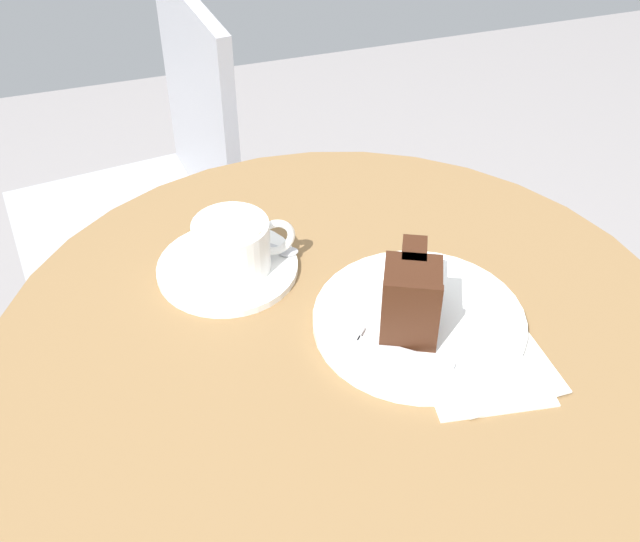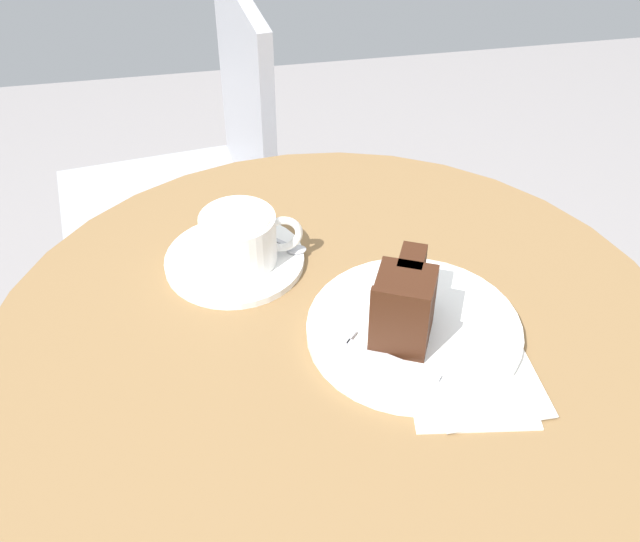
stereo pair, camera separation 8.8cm
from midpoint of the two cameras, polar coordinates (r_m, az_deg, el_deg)
The scene contains 9 objects.
cafe_table at distance 0.95m, azimuth -0.98°, elevation -10.44°, with size 0.76×0.76×0.74m.
saucer at distance 0.95m, azimuth -9.23°, elevation 0.12°, with size 0.17×0.17×0.01m.
coffee_cup at distance 0.92m, azimuth -8.90°, elevation 1.77°, with size 0.12×0.09×0.06m.
teaspoon at distance 0.97m, azimuth -6.39°, elevation 1.75°, with size 0.08×0.08×0.00m.
cake_plate at distance 0.87m, azimuth 4.29°, elevation -3.89°, with size 0.23×0.23×0.01m.
cake_slice at distance 0.83m, azimuth 3.50°, elevation -2.03°, with size 0.08×0.10×0.09m.
fork at distance 0.83m, azimuth 0.92°, elevation -5.37°, with size 0.11×0.10×0.00m.
napkin at distance 0.84m, azimuth 8.90°, elevation -6.93°, with size 0.14×0.14×0.00m.
cafe_chair at distance 1.54m, azimuth -12.97°, elevation 5.96°, with size 0.42×0.42×0.86m.
Camera 1 is at (-0.21, -0.57, 1.35)m, focal length 45.00 mm.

